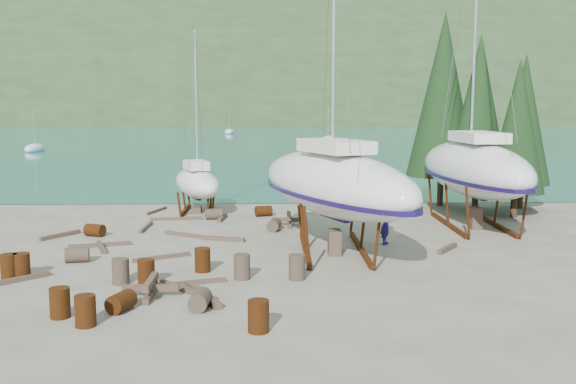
{
  "coord_description": "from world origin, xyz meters",
  "views": [
    {
      "loc": [
        0.83,
        -24.11,
        6.1
      ],
      "look_at": [
        1.52,
        3.0,
        2.38
      ],
      "focal_mm": 40.0,
      "sensor_mm": 36.0,
      "label": 1
    }
  ],
  "objects_px": {
    "large_sailboat_far": "(474,168)",
    "small_sailboat_shore": "(197,182)",
    "worker": "(386,224)",
    "large_sailboat_near": "(334,183)"
  },
  "relations": [
    {
      "from": "small_sailboat_shore",
      "to": "worker",
      "type": "distance_m",
      "value": 12.81
    },
    {
      "from": "small_sailboat_shore",
      "to": "worker",
      "type": "relative_size",
      "value": 5.74
    },
    {
      "from": "large_sailboat_far",
      "to": "small_sailboat_shore",
      "type": "bearing_deg",
      "value": 156.89
    },
    {
      "from": "large_sailboat_near",
      "to": "worker",
      "type": "relative_size",
      "value": 10.12
    },
    {
      "from": "large_sailboat_far",
      "to": "large_sailboat_near",
      "type": "bearing_deg",
      "value": -149.0
    },
    {
      "from": "large_sailboat_near",
      "to": "small_sailboat_shore",
      "type": "height_order",
      "value": "large_sailboat_near"
    },
    {
      "from": "large_sailboat_near",
      "to": "worker",
      "type": "bearing_deg",
      "value": 5.42
    },
    {
      "from": "small_sailboat_shore",
      "to": "worker",
      "type": "xyz_separation_m",
      "value": [
        9.23,
        -8.85,
        -0.8
      ]
    },
    {
      "from": "worker",
      "to": "large_sailboat_near",
      "type": "bearing_deg",
      "value": 139.29
    },
    {
      "from": "large_sailboat_near",
      "to": "worker",
      "type": "xyz_separation_m",
      "value": [
        2.43,
        1.32,
        -2.01
      ]
    }
  ]
}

